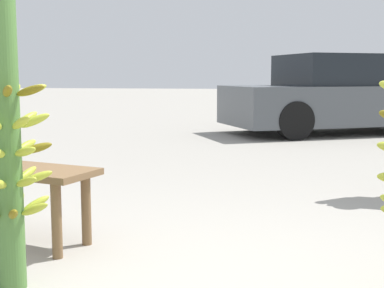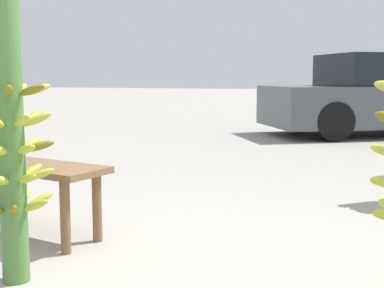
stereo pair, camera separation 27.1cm
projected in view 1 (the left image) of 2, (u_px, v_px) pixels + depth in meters
banana_stalk_left at (7, 141)px, 2.55m from camera, size 0.43×0.43×1.49m
market_bench at (12, 179)px, 3.35m from camera, size 1.19×0.67×0.48m
parked_car at (339, 96)px, 9.72m from camera, size 4.34×3.34×1.41m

